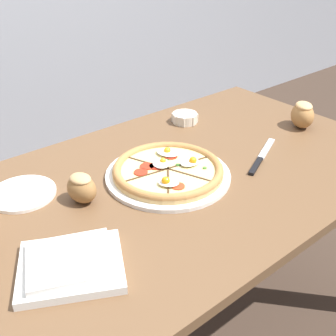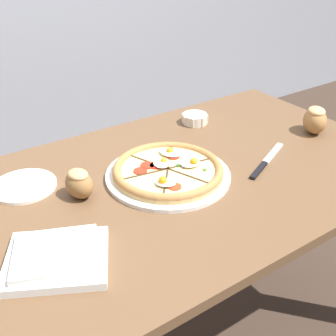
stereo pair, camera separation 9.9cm
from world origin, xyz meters
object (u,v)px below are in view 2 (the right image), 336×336
at_px(bread_piece_mid, 79,183).
at_px(knife_main, 267,161).
at_px(ramekin_bowl, 195,118).
at_px(side_saucer, 24,186).
at_px(napkin_folded, 57,257).
at_px(pizza, 168,171).
at_px(dining_table, 184,199).
at_px(bread_piece_near, 315,120).

relative_size(bread_piece_mid, knife_main, 0.42).
bearing_deg(knife_main, ramekin_bowl, 66.63).
height_order(knife_main, side_saucer, same).
bearing_deg(napkin_folded, pizza, 21.90).
distance_m(dining_table, napkin_folded, 0.49).
bearing_deg(bread_piece_near, napkin_folded, -173.02).
xyz_separation_m(napkin_folded, knife_main, (0.71, 0.06, -0.01)).
bearing_deg(pizza, dining_table, -11.51).
bearing_deg(pizza, knife_main, -18.02).
bearing_deg(ramekin_bowl, napkin_folded, -148.90).
bearing_deg(dining_table, side_saucer, 155.50).
xyz_separation_m(ramekin_bowl, side_saucer, (-0.66, -0.08, -0.01)).
relative_size(bread_piece_mid, side_saucer, 0.56).
xyz_separation_m(dining_table, pizza, (-0.05, 0.01, 0.11)).
bearing_deg(bread_piece_near, bread_piece_mid, 173.92).
bearing_deg(bread_piece_mid, side_saucer, 130.90).
xyz_separation_m(pizza, bread_piece_mid, (-0.25, 0.05, 0.02)).
bearing_deg(napkin_folded, bread_piece_mid, 54.88).
height_order(bread_piece_mid, side_saucer, bread_piece_mid).
xyz_separation_m(ramekin_bowl, knife_main, (0.01, -0.36, -0.01)).
height_order(bread_piece_near, knife_main, bread_piece_near).
bearing_deg(napkin_folded, knife_main, 5.09).
distance_m(dining_table, bread_piece_mid, 0.34).
bearing_deg(bread_piece_near, side_saucer, 167.09).
bearing_deg(napkin_folded, bread_piece_near, 6.98).
bearing_deg(knife_main, dining_table, 136.14).
height_order(napkin_folded, bread_piece_near, bread_piece_near).
height_order(ramekin_bowl, knife_main, ramekin_bowl).
distance_m(ramekin_bowl, bread_piece_mid, 0.59).
distance_m(ramekin_bowl, knife_main, 0.36).
relative_size(bread_piece_near, side_saucer, 0.73).
relative_size(ramekin_bowl, bread_piece_mid, 0.98).
bearing_deg(knife_main, side_saucer, 132.87).
xyz_separation_m(dining_table, napkin_folded, (-0.46, -0.15, 0.11)).
distance_m(napkin_folded, bread_piece_mid, 0.26).
xyz_separation_m(dining_table, ramekin_bowl, (0.24, 0.27, 0.11)).
height_order(dining_table, bread_piece_near, bread_piece_near).
bearing_deg(bread_piece_mid, bread_piece_near, -6.08).
bearing_deg(bread_piece_mid, pizza, -11.25).
height_order(pizza, knife_main, pizza).
height_order(pizza, napkin_folded, pizza).
relative_size(ramekin_bowl, napkin_folded, 0.35).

